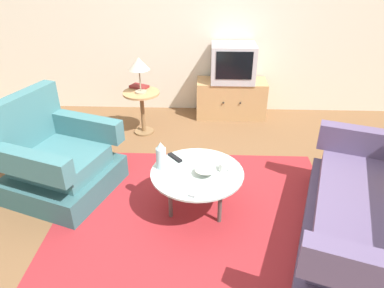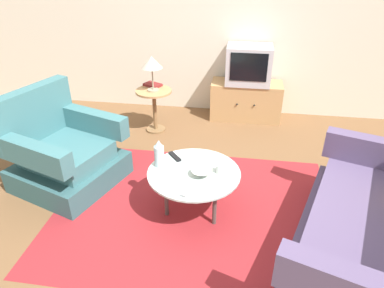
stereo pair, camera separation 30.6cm
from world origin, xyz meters
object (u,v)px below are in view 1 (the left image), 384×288
object	(u,v)px
armchair	(56,161)
tv_remote_dark	(175,157)
coffee_table	(197,175)
vase	(161,156)
television	(233,63)
mug	(224,167)
tv_stand	(231,99)
side_table	(142,104)
bowl	(205,172)
tv_remote_silver	(195,191)
table_lamp	(139,65)
couch	(379,221)
book	(139,87)

from	to	relation	value
armchair	tv_remote_dark	world-z (taller)	armchair
coffee_table	vase	bearing A→B (deg)	169.99
television	mug	bearing A→B (deg)	-95.33
tv_stand	mug	world-z (taller)	tv_stand
side_table	vase	xyz separation A→B (m)	(0.42, -1.46, 0.14)
vase	television	bearing A→B (deg)	70.04
vase	mug	world-z (taller)	vase
bowl	tv_remote_silver	distance (m)	0.26
armchair	table_lamp	world-z (taller)	table_lamp
coffee_table	armchair	bearing A→B (deg)	168.41
coffee_table	tv_remote_dark	size ratio (longest dim) A/B	5.07
coffee_table	bowl	xyz separation A→B (m)	(0.07, -0.04, 0.06)
television	table_lamp	xyz separation A→B (m)	(-1.15, -0.58, 0.14)
couch	mug	world-z (taller)	couch
coffee_table	television	distance (m)	2.15
television	book	size ratio (longest dim) A/B	2.24
television	tv_remote_dark	distance (m)	1.99
tv_stand	tv_remote_silver	world-z (taller)	tv_stand
couch	vase	bearing A→B (deg)	93.43
couch	tv_remote_silver	distance (m)	1.41
coffee_table	couch	bearing A→B (deg)	-17.02
couch	television	distance (m)	2.72
mug	coffee_table	bearing A→B (deg)	-173.77
coffee_table	tv_stand	world-z (taller)	tv_stand
armchair	side_table	world-z (taller)	armchair
mug	armchair	bearing A→B (deg)	170.93
couch	mug	bearing A→B (deg)	87.99
tv_stand	television	world-z (taller)	television
couch	tv_remote_silver	size ratio (longest dim) A/B	12.62
television	tv_remote_silver	bearing A→B (deg)	-100.28
armchair	television	world-z (taller)	television
television	coffee_table	bearing A→B (deg)	-101.50
tv_stand	book	distance (m)	1.30
armchair	side_table	distance (m)	1.39
bowl	armchair	bearing A→B (deg)	167.38
vase	tv_stand	bearing A→B (deg)	70.08
television	tv_remote_dark	xyz separation A→B (m)	(-0.63, -1.86, -0.34)
vase	tv_remote_dark	bearing A→B (deg)	55.68
coffee_table	television	xyz separation A→B (m)	(0.42, 2.07, 0.38)
armchair	book	size ratio (longest dim) A/B	4.42
couch	table_lamp	distance (m)	2.92
armchair	side_table	size ratio (longest dim) A/B	2.05
couch	table_lamp	bearing A→B (deg)	67.07
side_table	vase	distance (m)	1.52
armchair	tv_remote_silver	distance (m)	1.47
armchair	tv_stand	distance (m)	2.53
couch	bowl	world-z (taller)	couch
mug	television	bearing A→B (deg)	84.67
tv_stand	bowl	world-z (taller)	tv_stand
mug	tv_remote_silver	size ratio (longest dim) A/B	0.74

